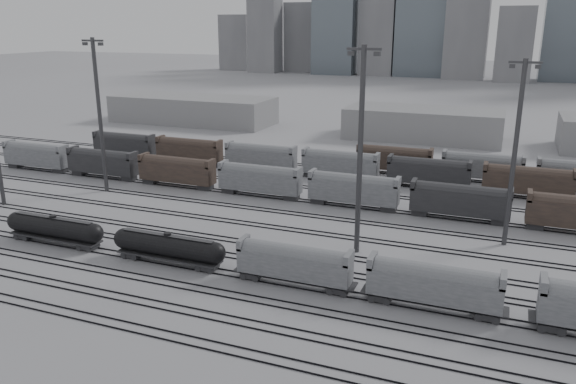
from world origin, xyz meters
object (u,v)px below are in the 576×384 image
(tank_car_b, at_px, (168,247))
(light_mast_c, at_px, (360,147))
(hopper_car_b, at_px, (434,283))
(hopper_car_a, at_px, (294,261))
(tank_car_a, at_px, (54,228))

(tank_car_b, distance_m, light_mast_c, 27.42)
(hopper_car_b, height_order, light_mast_c, light_mast_c)
(hopper_car_a, height_order, hopper_car_b, hopper_car_b)
(tank_car_a, height_order, hopper_car_a, hopper_car_a)
(tank_car_a, relative_size, light_mast_c, 0.60)
(tank_car_b, bearing_deg, hopper_car_a, 0.00)
(hopper_car_a, relative_size, hopper_car_b, 0.96)
(hopper_car_b, relative_size, light_mast_c, 0.52)
(tank_car_a, relative_size, hopper_car_b, 1.14)
(light_mast_c, bearing_deg, tank_car_b, -149.61)
(tank_car_a, distance_m, tank_car_b, 18.41)
(tank_car_a, xyz_separation_m, hopper_car_a, (35.47, 0.00, 0.71))
(tank_car_b, height_order, hopper_car_a, hopper_car_a)
(tank_car_a, xyz_separation_m, light_mast_c, (39.67, 12.47, 12.00))
(light_mast_c, bearing_deg, tank_car_a, -162.54)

